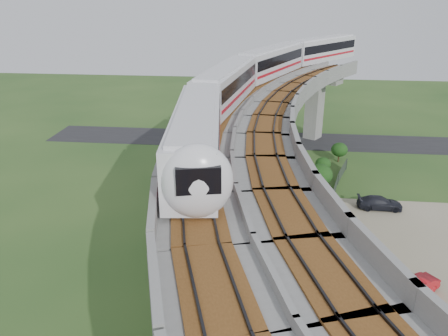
{
  "coord_description": "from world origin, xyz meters",
  "views": [
    {
      "loc": [
        2.44,
        -31.74,
        20.43
      ],
      "look_at": [
        -0.88,
        -0.06,
        7.5
      ],
      "focal_mm": 35.0,
      "sensor_mm": 36.0,
      "label": 1
    }
  ],
  "objects": [
    {
      "name": "car_white",
      "position": [
        10.5,
        -6.84,
        0.68
      ],
      "size": [
        1.69,
        3.85,
        1.29
      ],
      "primitive_type": "imported",
      "rotation": [
        0.0,
        0.0,
        0.05
      ],
      "color": "silver",
      "rests_on": "dirt_lot"
    },
    {
      "name": "ground",
      "position": [
        0.0,
        0.0,
        0.0
      ],
      "size": [
        160.0,
        160.0,
        0.0
      ],
      "primitive_type": "plane",
      "color": "#284B1E",
      "rests_on": "ground"
    },
    {
      "name": "metro_train",
      "position": [
        2.29,
        15.12,
        12.31
      ],
      "size": [
        19.9,
        59.27,
        3.64
      ],
      "color": "silver",
      "rests_on": "ground"
    },
    {
      "name": "asphalt_road",
      "position": [
        0.0,
        30.0,
        0.01
      ],
      "size": [
        60.0,
        8.0,
        0.03
      ],
      "primitive_type": "cube",
      "color": "#232326",
      "rests_on": "ground"
    },
    {
      "name": "tree_3",
      "position": [
        6.95,
        6.7,
        2.05
      ],
      "size": [
        1.92,
        1.92,
        2.88
      ],
      "color": "#382314",
      "rests_on": "ground"
    },
    {
      "name": "viaduct",
      "position": [
        3.84,
        0.0,
        9.05
      ],
      "size": [
        19.58,
        73.98,
        11.4
      ],
      "color": "#99968E",
      "rests_on": "ground"
    },
    {
      "name": "car_red",
      "position": [
        13.66,
        -4.48,
        0.64
      ],
      "size": [
        3.65,
        3.25,
        1.2
      ],
      "primitive_type": "imported",
      "rotation": [
        0.0,
        0.0,
        -0.91
      ],
      "color": "#B01017",
      "rests_on": "dirt_lot"
    },
    {
      "name": "car_dark",
      "position": [
        13.94,
        9.0,
        0.68
      ],
      "size": [
        4.43,
        1.82,
        1.28
      ],
      "primitive_type": "imported",
      "rotation": [
        0.0,
        0.0,
        1.57
      ],
      "color": "black",
      "rests_on": "dirt_lot"
    },
    {
      "name": "tree_6",
      "position": [
        7.44,
        -10.77,
        1.66
      ],
      "size": [
        2.26,
        2.26,
        2.63
      ],
      "color": "#382314",
      "rests_on": "ground"
    },
    {
      "name": "tree_2",
      "position": [
        8.23,
        12.54,
        2.0
      ],
      "size": [
        2.76,
        2.76,
        3.17
      ],
      "color": "#382314",
      "rests_on": "ground"
    },
    {
      "name": "tree_1",
      "position": [
        9.01,
        16.4,
        1.77
      ],
      "size": [
        1.83,
        1.83,
        2.55
      ],
      "color": "#382314",
      "rests_on": "ground"
    },
    {
      "name": "dirt_lot",
      "position": [
        14.0,
        -2.0,
        0.02
      ],
      "size": [
        18.0,
        26.0,
        0.04
      ],
      "primitive_type": "cube",
      "color": "gray",
      "rests_on": "ground"
    },
    {
      "name": "fence",
      "position": [
        9.75,
        0.0,
        0.75
      ],
      "size": [
        3.87,
        38.73,
        1.5
      ],
      "color": "#2D382D",
      "rests_on": "ground"
    },
    {
      "name": "tree_4",
      "position": [
        6.06,
        2.99,
        1.77
      ],
      "size": [
        2.12,
        2.12,
        2.68
      ],
      "color": "#382314",
      "rests_on": "ground"
    },
    {
      "name": "tree_5",
      "position": [
        6.82,
        -4.13,
        1.63
      ],
      "size": [
        2.16,
        2.16,
        2.55
      ],
      "color": "#382314",
      "rests_on": "ground"
    },
    {
      "name": "tree_0",
      "position": [
        11.65,
        22.02,
        1.65
      ],
      "size": [
        2.09,
        2.09,
        2.54
      ],
      "color": "#382314",
      "rests_on": "ground"
    }
  ]
}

